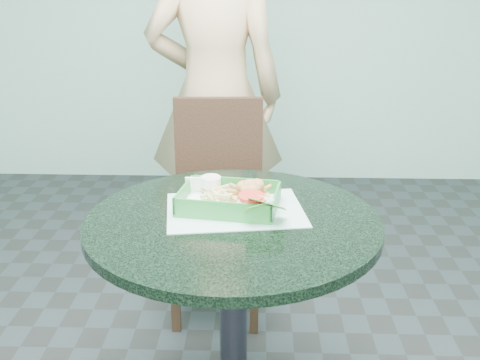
{
  "coord_description": "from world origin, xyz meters",
  "views": [
    {
      "loc": [
        0.07,
        -1.46,
        1.42
      ],
      "look_at": [
        0.02,
        0.1,
        0.85
      ],
      "focal_mm": 42.0,
      "sensor_mm": 36.0,
      "label": 1
    }
  ],
  "objects_px": {
    "diner_person": "(214,63)",
    "sauce_ramekin": "(207,189)",
    "dining_chair": "(218,193)",
    "cafe_table": "(233,276)",
    "crab_sandwich": "(248,195)",
    "food_basket": "(229,209)"
  },
  "relations": [
    {
      "from": "crab_sandwich",
      "to": "cafe_table",
      "type": "bearing_deg",
      "value": -112.83
    },
    {
      "from": "crab_sandwich",
      "to": "dining_chair",
      "type": "bearing_deg",
      "value": 101.79
    },
    {
      "from": "diner_person",
      "to": "crab_sandwich",
      "type": "relative_size",
      "value": 17.59
    },
    {
      "from": "dining_chair",
      "to": "diner_person",
      "type": "xyz_separation_m",
      "value": [
        -0.03,
        0.34,
        0.51
      ]
    },
    {
      "from": "sauce_ramekin",
      "to": "dining_chair",
      "type": "bearing_deg",
      "value": 91.46
    },
    {
      "from": "diner_person",
      "to": "sauce_ramekin",
      "type": "distance_m",
      "value": 1.02
    },
    {
      "from": "cafe_table",
      "to": "crab_sandwich",
      "type": "bearing_deg",
      "value": 67.17
    },
    {
      "from": "dining_chair",
      "to": "sauce_ramekin",
      "type": "relative_size",
      "value": 14.9
    },
    {
      "from": "crab_sandwich",
      "to": "diner_person",
      "type": "bearing_deg",
      "value": 99.74
    },
    {
      "from": "dining_chair",
      "to": "food_basket",
      "type": "height_order",
      "value": "dining_chair"
    },
    {
      "from": "cafe_table",
      "to": "diner_person",
      "type": "bearing_deg",
      "value": 96.83
    },
    {
      "from": "diner_person",
      "to": "food_basket",
      "type": "xyz_separation_m",
      "value": [
        0.12,
        -1.07,
        -0.27
      ]
    },
    {
      "from": "dining_chair",
      "to": "food_basket",
      "type": "xyz_separation_m",
      "value": [
        0.09,
        -0.73,
        0.24
      ]
    },
    {
      "from": "diner_person",
      "to": "sauce_ramekin",
      "type": "relative_size",
      "value": 33.3
    },
    {
      "from": "cafe_table",
      "to": "dining_chair",
      "type": "distance_m",
      "value": 0.81
    },
    {
      "from": "cafe_table",
      "to": "food_basket",
      "type": "height_order",
      "value": "food_basket"
    },
    {
      "from": "sauce_ramekin",
      "to": "crab_sandwich",
      "type": "bearing_deg",
      "value": -19.94
    },
    {
      "from": "dining_chair",
      "to": "diner_person",
      "type": "height_order",
      "value": "diner_person"
    },
    {
      "from": "cafe_table",
      "to": "diner_person",
      "type": "distance_m",
      "value": 1.24
    },
    {
      "from": "food_basket",
      "to": "crab_sandwich",
      "type": "height_order",
      "value": "crab_sandwich"
    },
    {
      "from": "food_basket",
      "to": "sauce_ramekin",
      "type": "distance_m",
      "value": 0.11
    },
    {
      "from": "dining_chair",
      "to": "food_basket",
      "type": "distance_m",
      "value": 0.77
    }
  ]
}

